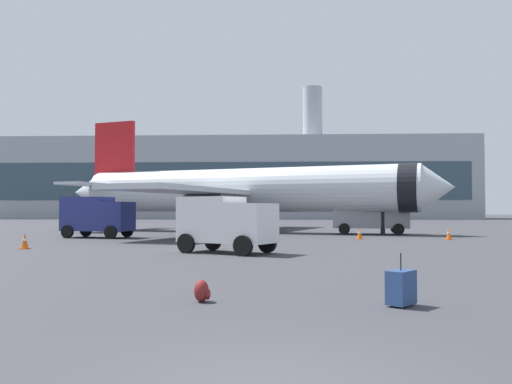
% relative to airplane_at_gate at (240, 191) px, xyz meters
% --- Properties ---
extents(airplane_at_gate, '(34.88, 31.87, 10.50)m').
position_rel_airplane_at_gate_xyz_m(airplane_at_gate, '(0.00, 0.00, 0.00)').
color(airplane_at_gate, silver).
rests_on(airplane_at_gate, ground).
extents(service_truck, '(5.15, 3.35, 2.90)m').
position_rel_airplane_at_gate_xyz_m(service_truck, '(-9.55, -9.07, -2.05)').
color(service_truck, navy).
rests_on(service_truck, ground).
extents(fuel_truck, '(6.27, 3.39, 3.20)m').
position_rel_airplane_at_gate_xyz_m(fuel_truck, '(10.77, -2.67, -1.88)').
color(fuel_truck, gray).
rests_on(fuel_truck, ground).
extents(cargo_van, '(4.82, 3.93, 2.60)m').
position_rel_airplane_at_gate_xyz_m(cargo_van, '(0.93, -21.64, -2.21)').
color(cargo_van, white).
rests_on(cargo_van, ground).
extents(safety_cone_near, '(0.44, 0.44, 0.82)m').
position_rel_airplane_at_gate_xyz_m(safety_cone_near, '(-9.52, -19.65, -3.25)').
color(safety_cone_near, '#F2590C').
rests_on(safety_cone_near, ground).
extents(safety_cone_mid, '(0.44, 0.44, 0.78)m').
position_rel_airplane_at_gate_xyz_m(safety_cone_mid, '(-2.04, 4.05, -3.27)').
color(safety_cone_mid, '#F2590C').
rests_on(safety_cone_mid, ground).
extents(safety_cone_far, '(0.44, 0.44, 0.77)m').
position_rel_airplane_at_gate_xyz_m(safety_cone_far, '(8.84, -10.03, -3.28)').
color(safety_cone_far, '#F2590C').
rests_on(safety_cone_far, ground).
extents(safety_cone_outer, '(0.44, 0.44, 0.78)m').
position_rel_airplane_at_gate_xyz_m(safety_cone_outer, '(14.71, -10.27, -3.27)').
color(safety_cone_outer, '#F2590C').
rests_on(safety_cone_outer, ground).
extents(rolling_suitcase, '(0.72, 0.75, 1.10)m').
position_rel_airplane_at_gate_xyz_m(rolling_suitcase, '(5.92, -34.62, -3.27)').
color(rolling_suitcase, navy).
rests_on(rolling_suitcase, ground).
extents(traveller_backpack, '(0.36, 0.40, 0.48)m').
position_rel_airplane_at_gate_xyz_m(traveller_backpack, '(1.72, -34.31, -3.42)').
color(traveller_backpack, maroon).
rests_on(traveller_backpack, ground).
extents(terminal_building, '(107.82, 18.41, 29.73)m').
position_rel_airplane_at_gate_xyz_m(terminal_building, '(-8.07, 72.38, 5.30)').
color(terminal_building, '#9EA3AD').
rests_on(terminal_building, ground).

